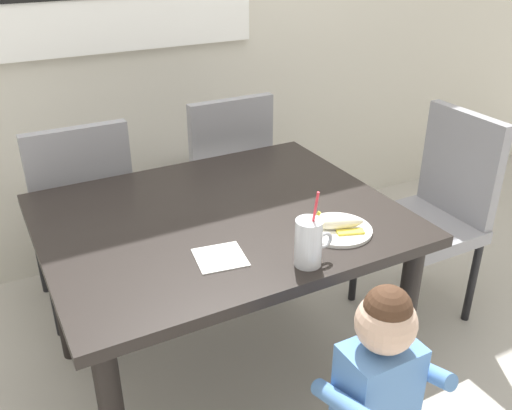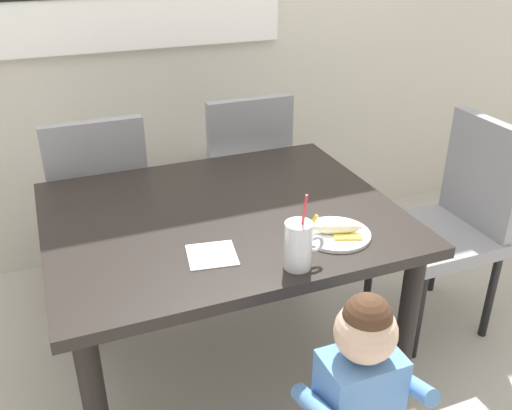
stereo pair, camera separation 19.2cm
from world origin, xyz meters
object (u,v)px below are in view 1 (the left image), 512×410
at_px(snack_plate, 338,230).
at_px(paper_napkin, 220,257).
at_px(dining_table, 221,239).
at_px(dining_chair_left, 82,210).
at_px(peeled_banana, 340,223).
at_px(dining_chair_far, 436,206).
at_px(milk_cup, 309,245).
at_px(dining_chair_right, 223,174).
at_px(toddler_standing, 379,379).

height_order(snack_plate, paper_napkin, snack_plate).
relative_size(dining_table, dining_chair_left, 1.29).
relative_size(dining_chair_left, peeled_banana, 5.49).
bearing_deg(dining_chair_far, milk_cup, -66.91).
bearing_deg(dining_chair_right, snack_plate, 86.72).
xyz_separation_m(dining_chair_far, paper_napkin, (-1.18, -0.25, 0.22)).
distance_m(toddler_standing, snack_plate, 0.51).
bearing_deg(toddler_standing, paper_napkin, 120.81).
relative_size(dining_chair_far, milk_cup, 3.82).
bearing_deg(dining_table, snack_plate, -45.04).
xyz_separation_m(dining_chair_far, snack_plate, (-0.76, -0.29, 0.22)).
bearing_deg(toddler_standing, dining_chair_left, 109.99).
relative_size(dining_chair_far, snack_plate, 4.17).
distance_m(dining_table, snack_plate, 0.43).
xyz_separation_m(dining_table, paper_napkin, (-0.12, -0.26, 0.10)).
bearing_deg(peeled_banana, dining_chair_right, 86.89).
relative_size(dining_chair_left, dining_chair_far, 1.00).
height_order(peeled_banana, paper_napkin, peeled_banana).
xyz_separation_m(toddler_standing, snack_plate, (0.14, 0.43, 0.24)).
bearing_deg(milk_cup, paper_napkin, 144.97).
height_order(toddler_standing, paper_napkin, toddler_standing).
height_order(dining_chair_far, milk_cup, milk_cup).
height_order(dining_chair_right, toddler_standing, dining_chair_right).
bearing_deg(paper_napkin, peeled_banana, -5.07).
height_order(dining_table, paper_napkin, paper_napkin).
xyz_separation_m(dining_chair_right, peeled_banana, (-0.06, -1.06, 0.25)).
height_order(toddler_standing, snack_plate, toddler_standing).
relative_size(toddler_standing, paper_napkin, 5.59).
bearing_deg(snack_plate, peeled_banana, -54.40).
xyz_separation_m(milk_cup, peeled_banana, (0.20, 0.12, -0.04)).
bearing_deg(milk_cup, dining_chair_far, 23.09).
height_order(dining_chair_far, paper_napkin, dining_chair_far).
bearing_deg(peeled_banana, milk_cup, -149.45).
bearing_deg(dining_chair_left, peeled_banana, 123.66).
xyz_separation_m(dining_chair_left, snack_plate, (0.66, -0.99, 0.22)).
relative_size(peeled_banana, paper_napkin, 1.17).
distance_m(dining_chair_left, milk_cup, 1.24).
height_order(dining_table, milk_cup, milk_cup).
relative_size(dining_table, dining_chair_right, 1.29).
relative_size(dining_chair_far, peeled_banana, 5.49).
distance_m(toddler_standing, paper_napkin, 0.58).
bearing_deg(snack_plate, toddler_standing, -108.57).
height_order(dining_table, snack_plate, snack_plate).
bearing_deg(dining_chair_left, toddler_standing, 109.99).
distance_m(dining_chair_right, milk_cup, 1.24).
bearing_deg(dining_chair_far, dining_table, -90.67).
xyz_separation_m(toddler_standing, milk_cup, (-0.05, 0.31, 0.30)).
relative_size(dining_chair_right, snack_plate, 4.17).
relative_size(toddler_standing, peeled_banana, 4.79).
xyz_separation_m(dining_chair_left, dining_chair_right, (0.72, 0.07, 0.00)).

